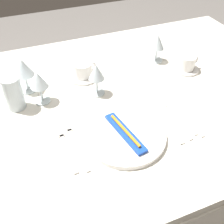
{
  "coord_description": "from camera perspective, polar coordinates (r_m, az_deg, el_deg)",
  "views": [
    {
      "loc": [
        -0.31,
        -0.81,
        1.42
      ],
      "look_at": [
        -0.03,
        -0.11,
        0.76
      ],
      "focal_mm": 43.56,
      "sensor_mm": 36.0,
      "label": 1
    }
  ],
  "objects": [
    {
      "name": "fork_outer",
      "position": [
        0.92,
        -7.65,
        -6.59
      ],
      "size": [
        0.03,
        0.23,
        0.0
      ],
      "color": "beige",
      "rests_on": "dining_table"
    },
    {
      "name": "dining_table",
      "position": [
        1.16,
        -0.74,
        -0.09
      ],
      "size": [
        1.8,
        1.11,
        0.74
      ],
      "color": "silver",
      "rests_on": "ground"
    },
    {
      "name": "dinner_plate",
      "position": [
        0.93,
        2.75,
        -5.02
      ],
      "size": [
        0.28,
        0.28,
        0.02
      ],
      "primitive_type": "cylinder",
      "color": "white",
      "rests_on": "dining_table"
    },
    {
      "name": "coffee_cup_left",
      "position": [
        1.21,
        -6.14,
        8.9
      ],
      "size": [
        0.11,
        0.09,
        0.06
      ],
      "color": "white",
      "rests_on": "saucer_left"
    },
    {
      "name": "spoon_soup",
      "position": [
        1.04,
        12.18,
        -0.75
      ],
      "size": [
        0.03,
        0.21,
        0.01
      ],
      "color": "beige",
      "rests_on": "dining_table"
    },
    {
      "name": "wine_glass_right",
      "position": [
        1.14,
        -18.11,
        8.56
      ],
      "size": [
        0.08,
        0.08,
        0.15
      ],
      "color": "silver",
      "rests_on": "dining_table"
    },
    {
      "name": "toothbrush_package",
      "position": [
        0.92,
        2.78,
        -4.3
      ],
      "size": [
        0.07,
        0.21,
        0.02
      ],
      "color": "blue",
      "rests_on": "dinner_plate"
    },
    {
      "name": "spoon_dessert",
      "position": [
        1.06,
        13.28,
        -0.15
      ],
      "size": [
        0.03,
        0.2,
        0.01
      ],
      "color": "beige",
      "rests_on": "dining_table"
    },
    {
      "name": "coffee_cup_far",
      "position": [
        1.3,
        15.49,
        10.05
      ],
      "size": [
        0.1,
        0.08,
        0.06
      ],
      "color": "white",
      "rests_on": "saucer_far"
    },
    {
      "name": "wine_glass_far",
      "position": [
        1.06,
        -15.13,
        6.2
      ],
      "size": [
        0.07,
        0.07,
        0.13
      ],
      "color": "silver",
      "rests_on": "dining_table"
    },
    {
      "name": "drink_tumbler",
      "position": [
        1.08,
        -19.97,
        3.73
      ],
      "size": [
        0.07,
        0.07,
        0.13
      ],
      "color": "silver",
      "rests_on": "dining_table"
    },
    {
      "name": "wine_glass_left",
      "position": [
        1.32,
        9.51,
        14.02
      ],
      "size": [
        0.07,
        0.07,
        0.13
      ],
      "color": "silver",
      "rests_on": "dining_table"
    },
    {
      "name": "wine_glass_centre",
      "position": [
        1.07,
        -3.29,
        8.06
      ],
      "size": [
        0.06,
        0.06,
        0.14
      ],
      "color": "silver",
      "rests_on": "dining_table"
    },
    {
      "name": "saucer_left",
      "position": [
        1.23,
        -6.09,
        7.48
      ],
      "size": [
        0.14,
        0.14,
        0.01
      ],
      "primitive_type": "cylinder",
      "color": "white",
      "rests_on": "dining_table"
    },
    {
      "name": "saucer_far",
      "position": [
        1.32,
        15.14,
        8.7
      ],
      "size": [
        0.12,
        0.12,
        0.01
      ],
      "primitive_type": "cylinder",
      "color": "white",
      "rests_on": "dining_table"
    },
    {
      "name": "dinner_knife",
      "position": [
        1.01,
        11.24,
        -2.22
      ],
      "size": [
        0.02,
        0.23,
        0.0
      ],
      "color": "beige",
      "rests_on": "dining_table"
    },
    {
      "name": "spoon_tea",
      "position": [
        1.07,
        14.66,
        0.02
      ],
      "size": [
        0.03,
        0.22,
        0.01
      ],
      "color": "beige",
      "rests_on": "dining_table"
    },
    {
      "name": "ground_plane",
      "position": [
        1.67,
        -0.54,
        -17.34
      ],
      "size": [
        6.0,
        6.0,
        0.0
      ],
      "primitive_type": "plane",
      "color": "slate"
    },
    {
      "name": "fork_inner",
      "position": [
        0.92,
        -9.58,
        -7.35
      ],
      "size": [
        0.02,
        0.21,
        0.0
      ],
      "color": "beige",
      "rests_on": "dining_table"
    }
  ]
}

